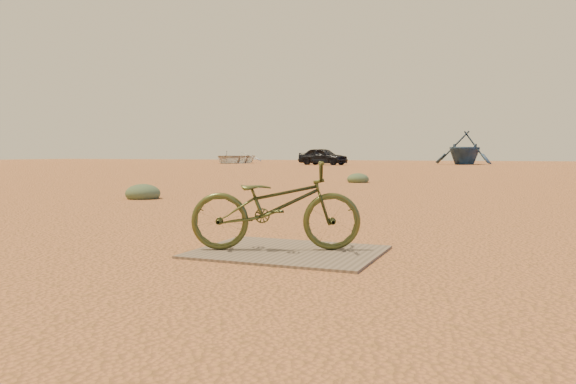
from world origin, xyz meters
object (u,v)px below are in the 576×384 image
at_px(car, 323,156).
at_px(plywood_board, 288,252).
at_px(bicycle, 276,205).
at_px(boat_far_left, 465,147).
at_px(boat_near_left, 234,157).

bearing_deg(car, plywood_board, -151.00).
bearing_deg(bicycle, boat_far_left, -19.48).
xyz_separation_m(bicycle, boat_near_left, (-20.00, 37.33, 0.11)).
bearing_deg(plywood_board, bicycle, 176.36).
xyz_separation_m(bicycle, boat_far_left, (-1.70, 39.84, 0.86)).
height_order(plywood_board, boat_far_left, boat_far_left).
height_order(plywood_board, boat_near_left, boat_near_left).
height_order(car, boat_near_left, car).
relative_size(car, boat_far_left, 0.75).
height_order(bicycle, boat_far_left, boat_far_left).
relative_size(bicycle, car, 0.41).
bearing_deg(boat_far_left, plywood_board, -74.10).
xyz_separation_m(plywood_board, boat_far_left, (-1.82, 39.84, 1.27)).
bearing_deg(boat_far_left, boat_near_left, -158.92).
xyz_separation_m(plywood_board, boat_near_left, (-20.12, 37.34, 0.51)).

